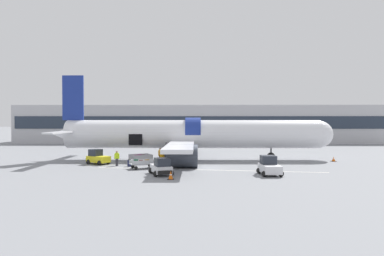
% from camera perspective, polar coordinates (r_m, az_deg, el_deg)
% --- Properties ---
extents(ground_plane, '(500.00, 500.00, 0.00)m').
position_cam_1_polar(ground_plane, '(36.97, 1.83, -6.67)').
color(ground_plane, gray).
extents(apron_marking_line, '(23.68, 3.64, 0.01)m').
position_cam_1_polar(apron_marking_line, '(35.54, 2.67, -6.98)').
color(apron_marking_line, silver).
rests_on(apron_marking_line, ground_plane).
extents(terminal_strip, '(83.35, 13.45, 8.55)m').
position_cam_1_polar(terminal_strip, '(81.65, 1.22, 0.65)').
color(terminal_strip, '#B2B2B7').
rests_on(terminal_strip, ground_plane).
extents(airplane, '(36.46, 29.40, 10.97)m').
position_cam_1_polar(airplane, '(44.42, -0.45, -1.22)').
color(airplane, silver).
rests_on(airplane, ground_plane).
extents(baggage_tug_lead, '(2.59, 3.51, 1.62)m').
position_cam_1_polar(baggage_tug_lead, '(32.33, -5.15, -6.56)').
color(baggage_tug_lead, silver).
rests_on(baggage_tug_lead, ground_plane).
extents(baggage_tug_mid, '(2.18, 3.11, 1.78)m').
position_cam_1_polar(baggage_tug_mid, '(32.99, 12.76, -6.32)').
color(baggage_tug_mid, silver).
rests_on(baggage_tug_mid, ground_plane).
extents(baggage_tug_rear, '(3.09, 2.65, 1.73)m').
position_cam_1_polar(baggage_tug_rear, '(41.60, -15.46, -4.83)').
color(baggage_tug_rear, yellow).
rests_on(baggage_tug_rear, ground_plane).
extents(baggage_cart_loading, '(3.37, 2.77, 1.10)m').
position_cam_1_polar(baggage_cart_loading, '(40.95, -8.48, -5.14)').
color(baggage_cart_loading, '#999BA0').
rests_on(baggage_cart_loading, ground_plane).
extents(baggage_cart_queued, '(3.58, 2.44, 1.04)m').
position_cam_1_polar(baggage_cart_queued, '(36.71, -8.11, -5.96)').
color(baggage_cart_queued, '#B7BABF').
rests_on(baggage_cart_queued, ground_plane).
extents(ground_crew_loader_a, '(0.59, 0.42, 1.70)m').
position_cam_1_polar(ground_crew_loader_a, '(39.42, -12.41, -4.90)').
color(ground_crew_loader_a, '#2D2D33').
rests_on(ground_crew_loader_a, ground_plane).
extents(ground_crew_loader_b, '(0.58, 0.58, 1.80)m').
position_cam_1_polar(ground_crew_loader_b, '(38.73, -5.00, -4.91)').
color(ground_crew_loader_b, '#1E2338').
rests_on(ground_crew_loader_b, ground_plane).
extents(ground_crew_driver, '(0.57, 0.57, 1.80)m').
position_cam_1_polar(ground_crew_driver, '(41.70, -5.32, -4.47)').
color(ground_crew_driver, black).
rests_on(ground_crew_driver, ground_plane).
extents(suitcase_on_tarmac_upright, '(0.51, 0.37, 0.80)m').
position_cam_1_polar(suitcase_on_tarmac_upright, '(38.69, -10.36, -5.82)').
color(suitcase_on_tarmac_upright, '#1E2347').
rests_on(suitcase_on_tarmac_upright, ground_plane).
extents(suitcase_on_tarmac_spare, '(0.57, 0.26, 0.60)m').
position_cam_1_polar(suitcase_on_tarmac_spare, '(40.55, -5.22, -5.62)').
color(suitcase_on_tarmac_spare, olive).
rests_on(suitcase_on_tarmac_spare, ground_plane).
extents(safety_cone_nose, '(0.63, 0.63, 0.59)m').
position_cam_1_polar(safety_cone_nose, '(46.28, 22.53, -4.83)').
color(safety_cone_nose, black).
rests_on(safety_cone_nose, ground_plane).
extents(safety_cone_engine_left, '(0.55, 0.55, 0.74)m').
position_cam_1_polar(safety_cone_engine_left, '(29.89, -3.56, -7.88)').
color(safety_cone_engine_left, black).
rests_on(safety_cone_engine_left, ground_plane).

